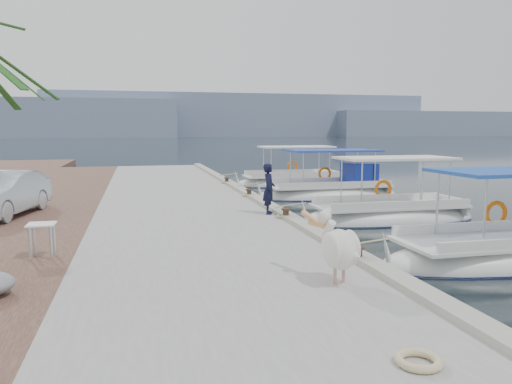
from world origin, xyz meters
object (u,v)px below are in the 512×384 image
(fishing_caique_c, at_px, (389,218))
(fishing_caique_d, at_px, (330,193))
(fishing_caique_e, at_px, (293,183))
(pelican, at_px, (338,247))
(parked_car, at_px, (2,194))
(fisherman, at_px, (269,189))

(fishing_caique_c, distance_m, fishing_caique_d, 6.35)
(fishing_caique_d, relative_size, fishing_caique_e, 1.02)
(fishing_caique_c, distance_m, pelican, 9.19)
(fishing_caique_c, height_order, fishing_caique_e, same)
(fishing_caique_e, relative_size, pelican, 4.26)
(fishing_caique_c, bearing_deg, parked_car, 174.83)
(fishing_caique_c, xyz_separation_m, fishing_caique_d, (0.37, 6.34, 0.07))
(fishing_caique_d, bearing_deg, parked_car, -157.98)
(fishing_caique_c, xyz_separation_m, parked_car, (-12.51, 1.13, 1.07))
(fishing_caique_c, distance_m, fisherman, 4.58)
(pelican, relative_size, fisherman, 1.00)
(fishing_caique_c, relative_size, fisherman, 4.02)
(parked_car, bearing_deg, fisherman, 1.75)
(fisherman, bearing_deg, pelican, -171.17)
(fisherman, bearing_deg, fishing_caique_d, -21.31)
(fishing_caique_d, bearing_deg, pelican, -111.41)
(fishing_caique_c, bearing_deg, fishing_caique_d, 86.68)
(fisherman, xyz_separation_m, parked_car, (-8.10, 1.48, -0.11))
(pelican, xyz_separation_m, fisherman, (0.68, 7.23, 0.17))
(fishing_caique_d, bearing_deg, fishing_caique_e, 92.09)
(fishing_caique_c, relative_size, pelican, 4.03)
(fishing_caique_e, bearing_deg, fishing_caique_c, -90.90)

